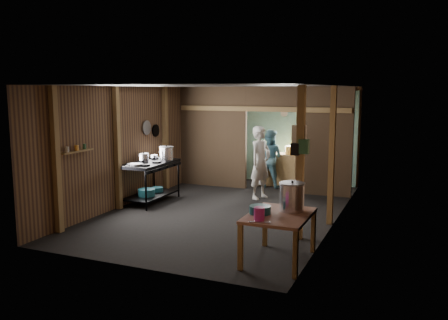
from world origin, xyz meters
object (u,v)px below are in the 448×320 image
at_px(prep_table, 279,237).
at_px(pink_bucket, 259,214).
at_px(cook, 260,163).
at_px(gas_range, 150,182).
at_px(yellow_tub, 293,150).
at_px(stove_pot_large, 167,154).
at_px(stock_pot, 292,197).

bearing_deg(prep_table, pink_bucket, -112.51).
height_order(prep_table, cook, cook).
distance_m(gas_range, pink_bucket, 4.54).
bearing_deg(yellow_tub, cook, -101.25).
distance_m(gas_range, yellow_tub, 3.92).
height_order(stove_pot_large, stock_pot, stove_pot_large).
distance_m(stove_pot_large, yellow_tub, 3.43).
relative_size(prep_table, stock_pot, 2.66).
height_order(gas_range, cook, cook).
relative_size(stock_pot, pink_bucket, 2.50).
bearing_deg(stove_pot_large, cook, 23.22).
height_order(stove_pot_large, pink_bucket, stove_pot_large).
bearing_deg(gas_range, prep_table, -33.05).
xyz_separation_m(yellow_tub, cook, (-0.33, -1.66, -0.11)).
relative_size(stock_pot, cook, 0.27).
bearing_deg(stove_pot_large, yellow_tub, 47.23).
relative_size(stove_pot_large, cook, 0.20).
bearing_deg(yellow_tub, pink_bucket, -79.87).
xyz_separation_m(gas_range, pink_bucket, (3.54, -2.83, 0.35)).
distance_m(prep_table, yellow_tub, 5.56).
xyz_separation_m(gas_range, stock_pot, (3.83, -2.16, 0.46)).
bearing_deg(yellow_tub, gas_range, -130.03).
height_order(stock_pot, pink_bucket, stock_pot).
height_order(gas_range, stock_pot, stock_pot).
xyz_separation_m(stock_pot, yellow_tub, (-1.33, 5.14, 0.04)).
bearing_deg(stove_pot_large, gas_range, -110.37).
bearing_deg(stock_pot, pink_bucket, -113.70).
xyz_separation_m(gas_range, yellow_tub, (2.50, 2.98, 0.50)).
xyz_separation_m(pink_bucket, yellow_tub, (-1.04, 5.81, 0.15)).
height_order(stock_pot, cook, cook).
bearing_deg(gas_range, pink_bucket, -38.63).
relative_size(stove_pot_large, pink_bucket, 1.81).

